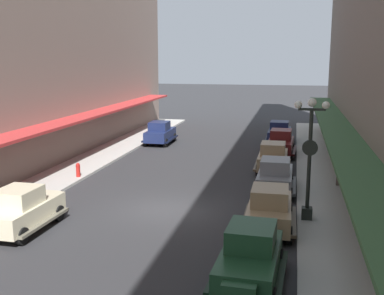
{
  "coord_description": "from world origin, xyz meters",
  "views": [
    {
      "loc": [
        5.68,
        -20.11,
        6.97
      ],
      "look_at": [
        0.0,
        6.0,
        1.8
      ],
      "focal_mm": 44.02,
      "sensor_mm": 36.0,
      "label": 1
    }
  ],
  "objects_px": {
    "fire_hydrant": "(78,170)",
    "parked_car_6": "(275,175)",
    "parked_car_2": "(22,208)",
    "lamp_post_with_clock": "(310,154)",
    "parked_car_5": "(270,208)",
    "parked_car_0": "(279,132)",
    "pedestrian_0": "(331,138)",
    "parked_car_4": "(273,157)",
    "pedestrian_1": "(339,170)",
    "parked_car_7": "(281,142)",
    "parked_car_3": "(160,132)",
    "parked_car_1": "(250,255)"
  },
  "relations": [
    {
      "from": "parked_car_6",
      "to": "parked_car_3",
      "type": "bearing_deg",
      "value": 128.43
    },
    {
      "from": "fire_hydrant",
      "to": "pedestrian_0",
      "type": "relative_size",
      "value": 0.49
    },
    {
      "from": "parked_car_5",
      "to": "parked_car_0",
      "type": "bearing_deg",
      "value": 90.8
    },
    {
      "from": "lamp_post_with_clock",
      "to": "fire_hydrant",
      "type": "xyz_separation_m",
      "value": [
        -12.75,
        4.58,
        -2.42
      ]
    },
    {
      "from": "parked_car_6",
      "to": "lamp_post_with_clock",
      "type": "distance_m",
      "value": 4.91
    },
    {
      "from": "parked_car_5",
      "to": "pedestrian_0",
      "type": "distance_m",
      "value": 17.77
    },
    {
      "from": "parked_car_0",
      "to": "parked_car_4",
      "type": "distance_m",
      "value": 9.89
    },
    {
      "from": "parked_car_6",
      "to": "parked_car_7",
      "type": "xyz_separation_m",
      "value": [
        -0.02,
        9.66,
        0.0
      ]
    },
    {
      "from": "parked_car_1",
      "to": "parked_car_5",
      "type": "xyz_separation_m",
      "value": [
        0.34,
        4.87,
        0.0
      ]
    },
    {
      "from": "parked_car_2",
      "to": "lamp_post_with_clock",
      "type": "xyz_separation_m",
      "value": [
        11.29,
        3.48,
        2.04
      ]
    },
    {
      "from": "fire_hydrant",
      "to": "parked_car_6",
      "type": "bearing_deg",
      "value": -1.94
    },
    {
      "from": "parked_car_0",
      "to": "parked_car_1",
      "type": "relative_size",
      "value": 0.99
    },
    {
      "from": "lamp_post_with_clock",
      "to": "parked_car_0",
      "type": "bearing_deg",
      "value": 95.47
    },
    {
      "from": "parked_car_2",
      "to": "parked_car_7",
      "type": "bearing_deg",
      "value": 60.67
    },
    {
      "from": "lamp_post_with_clock",
      "to": "parked_car_5",
      "type": "bearing_deg",
      "value": -140.61
    },
    {
      "from": "parked_car_0",
      "to": "lamp_post_with_clock",
      "type": "height_order",
      "value": "lamp_post_with_clock"
    },
    {
      "from": "parked_car_0",
      "to": "parked_car_2",
      "type": "distance_m",
      "value": 24.16
    },
    {
      "from": "lamp_post_with_clock",
      "to": "parked_car_4",
      "type": "bearing_deg",
      "value": 101.86
    },
    {
      "from": "parked_car_2",
      "to": "parked_car_3",
      "type": "height_order",
      "value": "same"
    },
    {
      "from": "pedestrian_0",
      "to": "fire_hydrant",
      "type": "bearing_deg",
      "value": -141.93
    },
    {
      "from": "parked_car_6",
      "to": "pedestrian_0",
      "type": "bearing_deg",
      "value": 73.35
    },
    {
      "from": "parked_car_3",
      "to": "parked_car_7",
      "type": "xyz_separation_m",
      "value": [
        9.7,
        -2.59,
        0.0
      ]
    },
    {
      "from": "parked_car_7",
      "to": "pedestrian_0",
      "type": "xyz_separation_m",
      "value": [
        3.6,
        2.31,
        0.07
      ]
    },
    {
      "from": "pedestrian_0",
      "to": "pedestrian_1",
      "type": "xyz_separation_m",
      "value": [
        -0.27,
        -10.31,
        0.0
      ]
    },
    {
      "from": "lamp_post_with_clock",
      "to": "pedestrian_1",
      "type": "height_order",
      "value": "lamp_post_with_clock"
    },
    {
      "from": "parked_car_5",
      "to": "parked_car_7",
      "type": "distance_m",
      "value": 15.1
    },
    {
      "from": "parked_car_4",
      "to": "pedestrian_0",
      "type": "relative_size",
      "value": 2.55
    },
    {
      "from": "parked_car_6",
      "to": "parked_car_5",
      "type": "bearing_deg",
      "value": -89.86
    },
    {
      "from": "parked_car_3",
      "to": "pedestrian_1",
      "type": "height_order",
      "value": "parked_car_3"
    },
    {
      "from": "parked_car_2",
      "to": "fire_hydrant",
      "type": "bearing_deg",
      "value": 100.27
    },
    {
      "from": "parked_car_6",
      "to": "parked_car_7",
      "type": "height_order",
      "value": "same"
    },
    {
      "from": "parked_car_3",
      "to": "parked_car_6",
      "type": "distance_m",
      "value": 15.64
    },
    {
      "from": "lamp_post_with_clock",
      "to": "fire_hydrant",
      "type": "height_order",
      "value": "lamp_post_with_clock"
    },
    {
      "from": "parked_car_0",
      "to": "pedestrian_0",
      "type": "height_order",
      "value": "parked_car_0"
    },
    {
      "from": "fire_hydrant",
      "to": "pedestrian_0",
      "type": "bearing_deg",
      "value": 38.07
    },
    {
      "from": "parked_car_7",
      "to": "parked_car_0",
      "type": "bearing_deg",
      "value": 92.84
    },
    {
      "from": "parked_car_0",
      "to": "parked_car_3",
      "type": "distance_m",
      "value": 9.73
    },
    {
      "from": "parked_car_1",
      "to": "pedestrian_0",
      "type": "height_order",
      "value": "parked_car_1"
    },
    {
      "from": "parked_car_4",
      "to": "fire_hydrant",
      "type": "xyz_separation_m",
      "value": [
        -10.89,
        -4.26,
        -0.38
      ]
    },
    {
      "from": "fire_hydrant",
      "to": "pedestrian_0",
      "type": "xyz_separation_m",
      "value": [
        14.8,
        11.59,
        0.45
      ]
    },
    {
      "from": "parked_car_2",
      "to": "pedestrian_1",
      "type": "distance_m",
      "value": 16.06
    },
    {
      "from": "parked_car_4",
      "to": "parked_car_7",
      "type": "height_order",
      "value": "same"
    },
    {
      "from": "parked_car_2",
      "to": "pedestrian_1",
      "type": "bearing_deg",
      "value": 35.54
    },
    {
      "from": "parked_car_2",
      "to": "pedestrian_0",
      "type": "distance_m",
      "value": 23.75
    },
    {
      "from": "parked_car_5",
      "to": "parked_car_6",
      "type": "relative_size",
      "value": 1.0
    },
    {
      "from": "parked_car_0",
      "to": "pedestrian_1",
      "type": "height_order",
      "value": "parked_car_0"
    },
    {
      "from": "parked_car_0",
      "to": "pedestrian_1",
      "type": "bearing_deg",
      "value": -74.5
    },
    {
      "from": "parked_car_5",
      "to": "fire_hydrant",
      "type": "xyz_separation_m",
      "value": [
        -11.23,
        5.82,
        -0.38
      ]
    },
    {
      "from": "parked_car_5",
      "to": "lamp_post_with_clock",
      "type": "bearing_deg",
      "value": 39.39
    },
    {
      "from": "parked_car_6",
      "to": "lamp_post_with_clock",
      "type": "bearing_deg",
      "value": -69.97
    }
  ]
}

